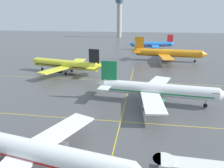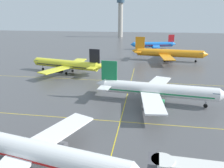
{
  "view_description": "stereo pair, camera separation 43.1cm",
  "coord_description": "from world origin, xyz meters",
  "px_view_note": "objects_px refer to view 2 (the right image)",
  "views": [
    {
      "loc": [
        5.29,
        -17.04,
        25.51
      ],
      "look_at": [
        -3.86,
        43.05,
        5.96
      ],
      "focal_mm": 35.5,
      "sensor_mm": 36.0,
      "label": 1
    },
    {
      "loc": [
        5.72,
        -16.98,
        25.51
      ],
      "look_at": [
        -3.86,
        43.05,
        5.96
      ],
      "focal_mm": 35.5,
      "sensor_mm": 36.0,
      "label": 2
    }
  ],
  "objects_px": {
    "airliner_far_left_stand": "(168,53)",
    "airliner_far_right_stand": "(153,44)",
    "airliner_second_row": "(157,90)",
    "airliner_third_row": "(66,64)",
    "control_tower": "(121,15)",
    "airliner_front_gate": "(36,152)"
  },
  "relations": [
    {
      "from": "airliner_front_gate",
      "to": "airliner_far_left_stand",
      "type": "xyz_separation_m",
      "value": [
        28.68,
        96.27,
        0.45
      ]
    },
    {
      "from": "airliner_second_row",
      "to": "airliner_far_left_stand",
      "type": "distance_m",
      "value": 62.92
    },
    {
      "from": "airliner_front_gate",
      "to": "control_tower",
      "type": "relative_size",
      "value": 0.91
    },
    {
      "from": "airliner_second_row",
      "to": "control_tower",
      "type": "relative_size",
      "value": 0.94
    },
    {
      "from": "airliner_far_left_stand",
      "to": "control_tower",
      "type": "relative_size",
      "value": 1.01
    },
    {
      "from": "airliner_front_gate",
      "to": "airliner_second_row",
      "type": "bearing_deg",
      "value": 58.71
    },
    {
      "from": "airliner_far_left_stand",
      "to": "airliner_far_right_stand",
      "type": "height_order",
      "value": "airliner_far_left_stand"
    },
    {
      "from": "airliner_far_left_stand",
      "to": "control_tower",
      "type": "bearing_deg",
      "value": 108.68
    },
    {
      "from": "airliner_front_gate",
      "to": "airliner_far_left_stand",
      "type": "height_order",
      "value": "airliner_far_left_stand"
    },
    {
      "from": "airliner_third_row",
      "to": "airliner_far_left_stand",
      "type": "distance_m",
      "value": 57.33
    },
    {
      "from": "airliner_front_gate",
      "to": "airliner_second_row",
      "type": "distance_m",
      "value": 39.63
    },
    {
      "from": "airliner_third_row",
      "to": "airliner_far_right_stand",
      "type": "xyz_separation_m",
      "value": [
        39.33,
        74.49,
        -0.32
      ]
    },
    {
      "from": "airliner_second_row",
      "to": "airliner_far_right_stand",
      "type": "bearing_deg",
      "value": 89.5
    },
    {
      "from": "airliner_front_gate",
      "to": "control_tower",
      "type": "distance_m",
      "value": 221.31
    },
    {
      "from": "airliner_front_gate",
      "to": "airliner_second_row",
      "type": "height_order",
      "value": "airliner_second_row"
    },
    {
      "from": "airliner_front_gate",
      "to": "airliner_third_row",
      "type": "relative_size",
      "value": 1.01
    },
    {
      "from": "airliner_third_row",
      "to": "control_tower",
      "type": "bearing_deg",
      "value": 88.29
    },
    {
      "from": "airliner_front_gate",
      "to": "airliner_far_right_stand",
      "type": "distance_m",
      "value": 138.93
    },
    {
      "from": "airliner_front_gate",
      "to": "airliner_third_row",
      "type": "bearing_deg",
      "value": 105.87
    },
    {
      "from": "airliner_third_row",
      "to": "control_tower",
      "type": "relative_size",
      "value": 0.89
    },
    {
      "from": "airliner_second_row",
      "to": "airliner_far_left_stand",
      "type": "bearing_deg",
      "value": 82.6
    },
    {
      "from": "airliner_third_row",
      "to": "airliner_far_left_stand",
      "type": "relative_size",
      "value": 0.88
    }
  ]
}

